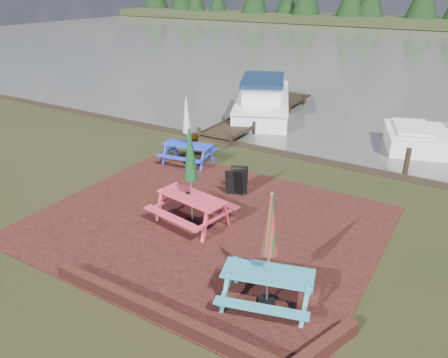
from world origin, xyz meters
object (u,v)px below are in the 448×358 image
jetty (261,113)px  boat_jetty (263,101)px  picnic_table_blue (188,141)px  person (195,134)px  chalkboard (237,181)px  picnic_table_teal (268,268)px  picnic_table_red (191,192)px

jetty → boat_jetty: bearing=112.0°
picnic_table_blue → person: 0.99m
chalkboard → jetty: (-3.33, 8.28, -0.34)m
picnic_table_teal → person: bearing=118.3°
jetty → boat_jetty: boat_jetty is taller
picnic_table_blue → person: bearing=102.1°
picnic_table_red → person: 5.30m
chalkboard → person: bearing=123.5°
jetty → boat_jetty: size_ratio=1.15×
picnic_table_red → jetty: bearing=116.2°
picnic_table_red → person: bearing=133.0°
picnic_table_teal → picnic_table_blue: picnic_table_teal is taller
picnic_table_red → person: size_ratio=1.71×
picnic_table_teal → person: size_ratio=1.59×
picnic_table_teal → jetty: picnic_table_teal is taller
picnic_table_teal → picnic_table_red: picnic_table_red is taller
chalkboard → person: person is taller
jetty → person: bearing=-87.8°
boat_jetty → person: boat_jetty is taller
chalkboard → picnic_table_teal: bearing=-74.1°
picnic_table_blue → boat_jetty: bearing=89.5°
chalkboard → boat_jetty: 9.99m
picnic_table_red → picnic_table_teal: bearing=-21.7°
boat_jetty → picnic_table_red: bearing=-96.3°
picnic_table_teal → boat_jetty: (-6.77, 13.35, -0.44)m
chalkboard → picnic_table_red: bearing=-114.6°
picnic_table_blue → jetty: size_ratio=0.27×
picnic_table_teal → boat_jetty: bearing=101.0°
boat_jetty → person: bearing=-108.5°
jetty → boat_jetty: 1.12m
boat_jetty → person: size_ratio=4.96×
picnic_table_red → person: (-2.95, 4.41, -0.16)m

